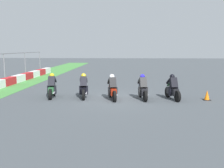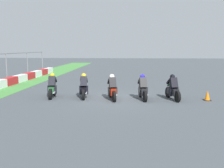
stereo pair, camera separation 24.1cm
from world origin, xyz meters
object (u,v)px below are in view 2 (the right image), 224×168
Objects in this scene: rider_lane_c at (112,89)px; traffic_cone at (207,96)px; rider_lane_b at (143,89)px; rider_lane_a at (173,89)px; rider_lane_e at (52,87)px; rider_lane_d at (84,88)px.

rider_lane_c is 5.60m from traffic_cone.
rider_lane_b is 1.01× the size of rider_lane_c.
traffic_cone is (-0.07, -2.00, -0.35)m from rider_lane_a.
rider_lane_c is at bearing 85.81° from rider_lane_b.
rider_lane_b reaches higher than traffic_cone.
rider_lane_e is 9.36m from traffic_cone.
rider_lane_d is at bearing 74.46° from rider_lane_a.
traffic_cone is at bearing -101.70° from rider_lane_c.
rider_lane_c is 3.78m from rider_lane_e.
traffic_cone is at bearing -105.48° from rider_lane_a.
rider_lane_c is at bearing 79.88° from rider_lane_a.
rider_lane_d is (0.20, 5.37, 0.00)m from rider_lane_a.
rider_lane_d reaches higher than traffic_cone.
rider_lane_d is 7.38m from traffic_cone.
rider_lane_c is at bearing -111.21° from rider_lane_d.
rider_lane_a and rider_lane_d have the same top height.
traffic_cone is at bearing -99.43° from rider_lane_e.
rider_lane_a is 0.99× the size of rider_lane_e.
rider_lane_e is at bearing 70.71° from rider_lane_c.
rider_lane_b is at bearing 78.47° from rider_lane_a.
rider_lane_d is at bearing 77.03° from rider_lane_b.
rider_lane_d is 3.51× the size of traffic_cone.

